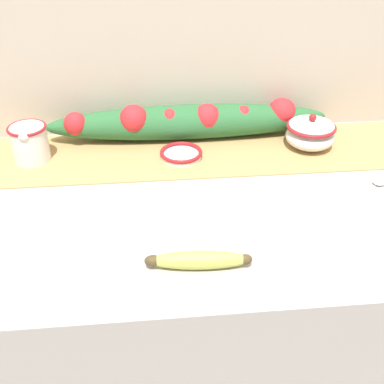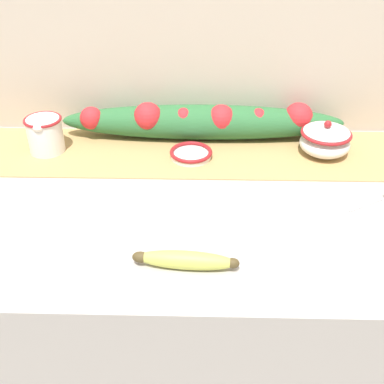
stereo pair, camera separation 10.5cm
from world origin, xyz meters
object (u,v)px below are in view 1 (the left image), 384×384
object	(u,v)px
banana	(198,260)
sugar_bowl	(310,133)
spoon	(379,183)
cream_pitcher	(30,142)
small_dish	(181,154)

from	to	relation	value
banana	sugar_bowl	bearing A→B (deg)	51.94
sugar_bowl	spoon	distance (m)	0.23
cream_pitcher	small_dish	distance (m)	0.39
cream_pitcher	spoon	distance (m)	0.88
spoon	small_dish	bearing A→B (deg)	129.90
sugar_bowl	small_dish	size ratio (longest dim) A/B	1.18
cream_pitcher	small_dish	bearing A→B (deg)	-4.17
cream_pitcher	spoon	world-z (taller)	cream_pitcher
sugar_bowl	spoon	size ratio (longest dim) A/B	0.94
cream_pitcher	banana	xyz separation A→B (m)	(0.39, -0.45, -0.04)
sugar_bowl	small_dish	xyz separation A→B (m)	(-0.35, -0.03, -0.03)
cream_pitcher	banana	world-z (taller)	cream_pitcher
cream_pitcher	sugar_bowl	size ratio (longest dim) A/B	0.87
cream_pitcher	spoon	bearing A→B (deg)	-13.20
small_dish	cream_pitcher	bearing A→B (deg)	175.83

